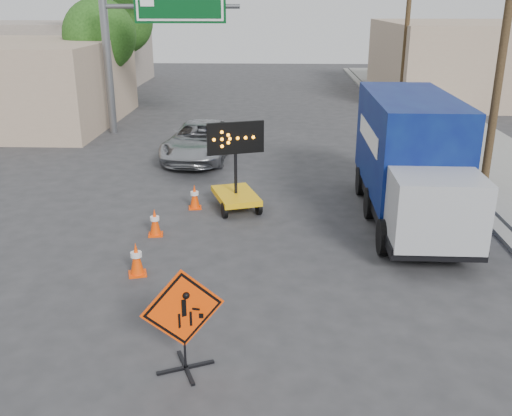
# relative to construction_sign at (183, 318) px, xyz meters

# --- Properties ---
(ground) EXTENTS (100.00, 100.00, 0.00)m
(ground) POSITION_rel_construction_sign_xyz_m (0.24, 0.09, -0.97)
(ground) COLOR #2D2D30
(ground) RESTS_ON ground
(curb_right) EXTENTS (0.40, 60.00, 0.12)m
(curb_right) POSITION_rel_construction_sign_xyz_m (7.44, 15.09, -0.91)
(curb_right) COLOR gray
(curb_right) RESTS_ON ground
(sidewalk_right) EXTENTS (4.00, 60.00, 0.15)m
(sidewalk_right) POSITION_rel_construction_sign_xyz_m (9.74, 15.09, -0.90)
(sidewalk_right) COLOR gray
(sidewalk_right) RESTS_ON ground
(storefront_left_far) EXTENTS (12.00, 10.00, 4.40)m
(storefront_left_far) POSITION_rel_construction_sign_xyz_m (-14.76, 34.09, 1.23)
(storefront_left_far) COLOR #A19386
(storefront_left_far) RESTS_ON ground
(building_right_far) EXTENTS (10.00, 14.00, 4.60)m
(building_right_far) POSITION_rel_construction_sign_xyz_m (13.24, 30.09, 1.33)
(building_right_far) COLOR tan
(building_right_far) RESTS_ON ground
(highway_gantry) EXTENTS (6.18, 0.38, 6.90)m
(highway_gantry) POSITION_rel_construction_sign_xyz_m (-4.20, 18.05, 4.10)
(highway_gantry) COLOR slate
(highway_gantry) RESTS_ON ground
(utility_pole_near) EXTENTS (1.80, 0.26, 9.00)m
(utility_pole_near) POSITION_rel_construction_sign_xyz_m (8.24, 10.09, 3.71)
(utility_pole_near) COLOR #47351E
(utility_pole_near) RESTS_ON ground
(utility_pole_far) EXTENTS (1.80, 0.26, 9.00)m
(utility_pole_far) POSITION_rel_construction_sign_xyz_m (8.24, 24.09, 3.71)
(utility_pole_far) COLOR #47351E
(utility_pole_far) RESTS_ON ground
(tree_left_near) EXTENTS (3.71, 3.71, 6.03)m
(tree_left_near) POSITION_rel_construction_sign_xyz_m (-7.76, 22.09, 3.19)
(tree_left_near) COLOR #47351E
(tree_left_near) RESTS_ON ground
(tree_left_far) EXTENTS (4.10, 4.10, 6.66)m
(tree_left_far) POSITION_rel_construction_sign_xyz_m (-8.76, 30.09, 3.63)
(tree_left_far) COLOR #47351E
(tree_left_far) RESTS_ON ground
(construction_sign) EXTENTS (1.29, 0.93, 1.84)m
(construction_sign) POSITION_rel_construction_sign_xyz_m (0.00, 0.00, 0.00)
(construction_sign) COLOR black
(construction_sign) RESTS_ON ground
(arrow_board) EXTENTS (1.64, 2.10, 2.62)m
(arrow_board) POSITION_rel_construction_sign_xyz_m (0.26, 7.86, -0.38)
(arrow_board) COLOR #EFAF0D
(arrow_board) RESTS_ON ground
(pickup_truck) EXTENTS (2.73, 5.20, 1.40)m
(pickup_truck) POSITION_rel_construction_sign_xyz_m (-1.57, 13.67, -0.27)
(pickup_truck) COLOR #A3A5AA
(pickup_truck) RESTS_ON ground
(box_truck) EXTENTS (2.36, 7.17, 3.39)m
(box_truck) POSITION_rel_construction_sign_xyz_m (5.12, 7.23, 0.57)
(box_truck) COLOR black
(box_truck) RESTS_ON ground
(cone_a) EXTENTS (0.49, 0.49, 0.78)m
(cone_a) POSITION_rel_construction_sign_xyz_m (-1.64, 3.45, -0.58)
(cone_a) COLOR #FF4205
(cone_a) RESTS_ON ground
(cone_b) EXTENTS (0.43, 0.43, 0.74)m
(cone_b) POSITION_rel_construction_sign_xyz_m (-1.71, 5.76, -0.60)
(cone_b) COLOR #FF4205
(cone_b) RESTS_ON ground
(cone_c) EXTENTS (0.43, 0.43, 0.73)m
(cone_c) POSITION_rel_construction_sign_xyz_m (-0.97, 7.87, -0.60)
(cone_c) COLOR #FF4205
(cone_c) RESTS_ON ground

